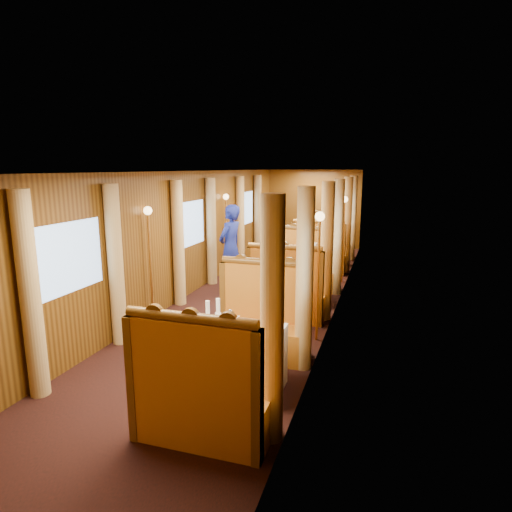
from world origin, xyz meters
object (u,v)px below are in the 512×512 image
at_px(banquette_mid_aft, 308,269).
at_px(passenger, 306,257).
at_px(banquette_far_aft, 330,242).
at_px(rose_vase_mid, 298,256).
at_px(fruit_plate, 256,334).
at_px(rose_vase_far, 326,230).
at_px(teapot_left, 220,326).
at_px(teapot_right, 233,329).
at_px(table_near, 237,359).
at_px(tea_tray, 227,330).
at_px(banquette_near_fwd, 200,400).
at_px(table_far, 325,250).
at_px(banquette_mid_fwd, 286,296).
at_px(table_mid, 298,283).
at_px(teapot_back, 230,320).
at_px(banquette_near_aft, 262,325).
at_px(banquette_far_fwd, 319,256).
at_px(steward, 231,247).

bearing_deg(banquette_mid_aft, passenger, -90.00).
relative_size(banquette_far_aft, rose_vase_mid, 3.72).
height_order(fruit_plate, rose_vase_far, rose_vase_far).
bearing_deg(rose_vase_far, teapot_left, -91.45).
height_order(banquette_mid_aft, teapot_right, banquette_mid_aft).
height_order(table_near, tea_tray, tea_tray).
height_order(banquette_near_fwd, table_far, banquette_near_fwd).
bearing_deg(table_near, rose_vase_far, 89.77).
bearing_deg(tea_tray, banquette_mid_fwd, 88.16).
bearing_deg(table_mid, teapot_back, -91.86).
bearing_deg(rose_vase_far, table_near, -90.23).
xyz_separation_m(banquette_near_fwd, tea_tray, (-0.08, 0.93, 0.33)).
distance_m(banquette_near_fwd, banquette_near_aft, 2.03).
height_order(table_mid, rose_vase_mid, rose_vase_mid).
height_order(teapot_right, passenger, passenger).
relative_size(table_near, banquette_near_aft, 0.78).
bearing_deg(banquette_mid_fwd, fruit_plate, -84.05).
bearing_deg(banquette_far_fwd, teapot_left, -91.43).
bearing_deg(table_mid, rose_vase_mid, -101.07).
relative_size(teapot_back, rose_vase_far, 0.49).
distance_m(banquette_near_aft, banquette_far_fwd, 4.97).
bearing_deg(table_near, teapot_left, -139.74).
xyz_separation_m(banquette_near_aft, banquette_mid_aft, (0.00, 3.50, 0.00)).
height_order(teapot_left, teapot_right, teapot_left).
xyz_separation_m(banquette_near_aft, teapot_right, (0.00, -1.15, 0.38)).
bearing_deg(banquette_mid_aft, teapot_right, -89.96).
bearing_deg(banquette_near_fwd, table_far, 90.00).
relative_size(table_far, rose_vase_far, 2.92).
relative_size(banquette_near_aft, teapot_back, 7.60).
distance_m(table_mid, teapot_right, 3.66).
bearing_deg(passenger, banquette_near_aft, -90.00).
distance_m(banquette_far_fwd, fruit_plate, 6.12).
xyz_separation_m(teapot_left, rose_vase_far, (0.18, 7.15, 0.11)).
xyz_separation_m(banquette_mid_aft, rose_vase_mid, (-0.01, -1.05, 0.50)).
bearing_deg(banquette_far_fwd, banquette_mid_fwd, -90.00).
bearing_deg(passenger, steward, -168.10).
height_order(banquette_near_fwd, rose_vase_far, banquette_near_fwd).
bearing_deg(rose_vase_mid, fruit_plate, -85.54).
bearing_deg(banquette_near_fwd, table_near, 90.00).
height_order(banquette_mid_fwd, teapot_back, banquette_mid_fwd).
height_order(table_mid, banquette_far_fwd, banquette_far_fwd).
relative_size(banquette_near_fwd, teapot_right, 10.00).
xyz_separation_m(banquette_far_fwd, passenger, (-0.00, -1.68, 0.32)).
bearing_deg(banquette_mid_aft, banquette_near_fwd, -90.00).
bearing_deg(table_near, banquette_mid_aft, 90.00).
distance_m(banquette_mid_aft, banquette_far_fwd, 1.47).
xyz_separation_m(banquette_far_aft, teapot_right, (0.00, -8.15, 0.38)).
height_order(rose_vase_mid, steward, steward).
distance_m(banquette_near_fwd, passenger, 5.33).
distance_m(rose_vase_mid, rose_vase_far, 3.56).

